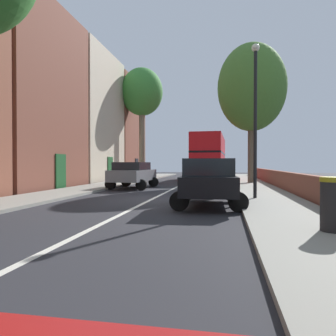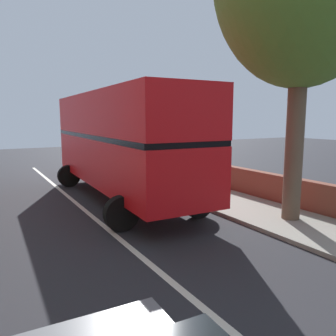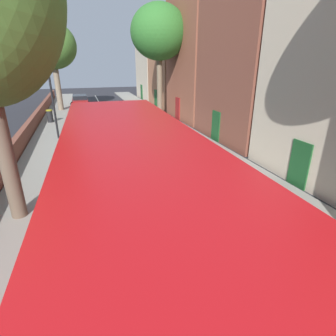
# 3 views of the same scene
# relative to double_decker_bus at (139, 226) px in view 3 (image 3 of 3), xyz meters

# --- Properties ---
(ground_plane) EXTENTS (84.00, 84.00, 0.00)m
(ground_plane) POSITION_rel_double_decker_bus_xyz_m (-1.70, -16.42, -2.35)
(ground_plane) COLOR #28282D
(road_centre_line) EXTENTS (0.16, 54.00, 0.01)m
(road_centre_line) POSITION_rel_double_decker_bus_xyz_m (-1.70, -16.42, -2.35)
(road_centre_line) COLOR silver
(road_centre_line) RESTS_ON ground
(sidewalk_left) EXTENTS (2.60, 60.00, 0.12)m
(sidewalk_left) POSITION_rel_double_decker_bus_xyz_m (-6.60, -16.42, -2.29)
(sidewalk_left) COLOR gray
(sidewalk_left) RESTS_ON ground
(sidewalk_right) EXTENTS (2.60, 60.00, 0.12)m
(sidewalk_right) POSITION_rel_double_decker_bus_xyz_m (3.20, -16.42, -2.29)
(sidewalk_right) COLOR gray
(sidewalk_right) RESTS_ON ground
(terraced_houses_left) EXTENTS (4.07, 47.68, 10.99)m
(terraced_houses_left) POSITION_rel_double_decker_bus_xyz_m (-10.20, -15.98, 2.99)
(terraced_houses_left) COLOR beige
(terraced_houses_left) RESTS_ON ground
(boundary_wall_right) EXTENTS (0.36, 54.00, 1.08)m
(boundary_wall_right) POSITION_rel_double_decker_bus_xyz_m (4.75, -16.42, -1.81)
(boundary_wall_right) COLOR brown
(boundary_wall_right) RESTS_ON ground
(double_decker_bus) EXTENTS (3.80, 10.25, 4.06)m
(double_decker_bus) POSITION_rel_double_decker_bus_xyz_m (0.00, 0.00, 0.00)
(double_decker_bus) COLOR red
(double_decker_bus) RESTS_ON ground
(parked_car_red_right_0) EXTENTS (2.44, 4.59, 1.53)m
(parked_car_red_right_0) POSITION_rel_double_decker_bus_xyz_m (0.80, -30.61, -1.46)
(parked_car_red_right_0) COLOR #AD1919
(parked_car_red_right_0) RESTS_ON ground
(parked_car_grey_left_1) EXTENTS (2.64, 4.30, 1.62)m
(parked_car_grey_left_1) POSITION_rel_double_decker_bus_xyz_m (-4.20, -10.88, -1.42)
(parked_car_grey_left_1) COLOR slate
(parked_car_grey_left_1) RESTS_ON ground
(parked_car_black_right_2) EXTENTS (2.63, 4.25, 1.70)m
(parked_car_black_right_2) POSITION_rel_double_decker_bus_xyz_m (0.80, -18.03, -1.39)
(parked_car_black_right_2) COLOR black
(parked_car_black_right_2) RESTS_ON ground
(street_tree_left_0) EXTENTS (5.13, 5.13, 10.05)m
(street_tree_left_0) POSITION_rel_double_decker_bus_xyz_m (-6.65, -21.38, 5.36)
(street_tree_left_0) COLOR brown
(street_tree_left_0) RESTS_ON sidewalk_left
(street_tree_right_1) EXTENTS (5.08, 5.08, 9.19)m
(street_tree_right_1) POSITION_rel_double_decker_bus_xyz_m (3.00, -29.19, 4.48)
(street_tree_right_1) COLOR #7A6B56
(street_tree_right_1) RESTS_ON sidewalk_right
(lamppost_right) EXTENTS (0.32, 0.32, 6.31)m
(lamppost_right) POSITION_rel_double_decker_bus_xyz_m (2.60, -16.08, 1.45)
(lamppost_right) COLOR black
(lamppost_right) RESTS_ON sidewalk_right
(litter_bin_right) EXTENTS (0.55, 0.55, 1.13)m
(litter_bin_right) POSITION_rel_double_decker_bus_xyz_m (3.60, -22.23, -1.66)
(litter_bin_right) COLOR black
(litter_bin_right) RESTS_ON sidewalk_right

